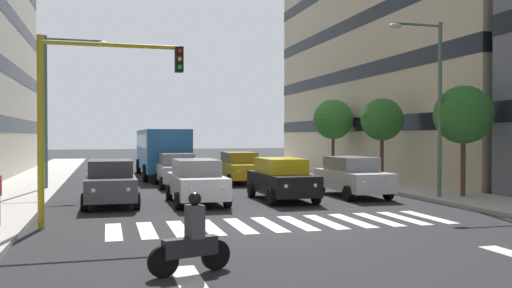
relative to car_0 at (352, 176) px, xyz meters
name	(u,v)px	position (x,y,z in m)	size (l,w,h in m)	color
ground_plane	(283,224)	(5.15, 5.98, -0.89)	(180.00, 180.00, 0.00)	#262628
building_left_block_0	(416,29)	(-10.70, -12.02, 9.21)	(10.51, 27.02, 20.20)	beige
crosswalk_markings	(283,224)	(5.15, 5.98, -0.88)	(10.35, 2.80, 0.01)	silver
lane_arrow_1	(190,280)	(8.81, 11.48, -0.88)	(0.50, 2.20, 0.01)	silver
car_0	(352,176)	(0.00, 0.00, 0.00)	(2.02, 4.44, 1.72)	silver
car_1	(282,179)	(3.39, 0.50, 0.00)	(2.02, 4.44, 1.72)	black
car_2	(196,181)	(6.92, 0.60, 0.00)	(2.02, 4.44, 1.72)	silver
car_3	(111,182)	(10.14, 0.17, 0.00)	(2.02, 4.44, 1.72)	#474C51
car_row2_0	(240,167)	(3.16, -7.61, 0.00)	(2.02, 4.44, 1.72)	gold
car_row2_1	(177,170)	(6.79, -6.57, 0.00)	(2.02, 4.44, 1.72)	#B2B7BC
bus_behind_traffic	(161,148)	(6.92, -13.47, 0.97)	(2.78, 10.50, 3.00)	#286BAD
motorcycle_with_rider	(192,240)	(8.70, 11.01, -0.24)	(1.66, 0.57, 1.57)	black
traffic_light_gantry	(84,100)	(10.91, 5.03, 2.80)	(4.13, 0.36, 5.50)	#AD991E
street_lamp_left	(432,91)	(-2.41, 2.30, 3.55)	(2.40, 0.28, 7.09)	#4C6B56
street_lamp_right	(56,95)	(12.60, -6.03, 3.70)	(2.95, 0.28, 7.26)	#4C6B56
street_tree_0	(463,115)	(-3.90, 2.29, 2.61)	(2.41, 2.41, 4.57)	#513823
street_tree_1	(382,120)	(-3.69, -4.12, 2.59)	(2.24, 2.24, 4.47)	#513823
street_tree_2	(333,120)	(-4.06, -11.26, 2.81)	(2.63, 2.63, 4.87)	#513823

